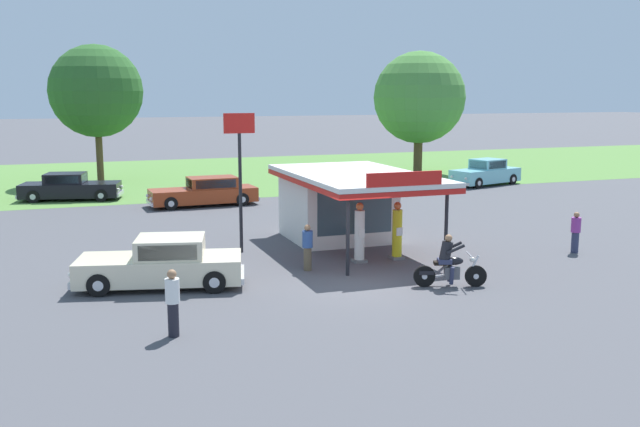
{
  "coord_description": "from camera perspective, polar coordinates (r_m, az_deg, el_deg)",
  "views": [
    {
      "loc": [
        -8.08,
        -18.82,
        5.66
      ],
      "look_at": [
        0.33,
        4.43,
        1.4
      ],
      "focal_mm": 39.37,
      "sensor_mm": 36.0,
      "label": 1
    }
  ],
  "objects": [
    {
      "name": "ground_plane",
      "position": [
        21.25,
        3.26,
        -5.69
      ],
      "size": [
        300.0,
        300.0,
        0.0
      ],
      "primitive_type": "plane",
      "color": "#4C4C51"
    },
    {
      "name": "grass_verge_strip",
      "position": [
        49.8,
        -10.42,
        3.1
      ],
      "size": [
        120.0,
        24.0,
        0.01
      ],
      "primitive_type": "cube",
      "color": "#56843D",
      "rests_on": "ground"
    },
    {
      "name": "service_station_kiosk",
      "position": [
        26.89,
        1.78,
        1.19
      ],
      "size": [
        4.38,
        7.87,
        3.25
      ],
      "color": "silver",
      "rests_on": "ground"
    },
    {
      "name": "gas_pump_nearside",
      "position": [
        23.65,
        3.23,
        -1.76
      ],
      "size": [
        0.44,
        0.44,
        2.05
      ],
      "color": "slate",
      "rests_on": "ground"
    },
    {
      "name": "gas_pump_offside",
      "position": [
        24.23,
        6.29,
        -1.58
      ],
      "size": [
        0.44,
        0.44,
        1.99
      ],
      "color": "slate",
      "rests_on": "ground"
    },
    {
      "name": "motorcycle_with_rider",
      "position": [
        21.05,
        10.45,
        -4.15
      ],
      "size": [
        2.08,
        0.91,
        1.58
      ],
      "color": "black",
      "rests_on": "ground"
    },
    {
      "name": "featured_classic_sedan",
      "position": [
        21.24,
        -12.7,
        -4.05
      ],
      "size": [
        5.2,
        2.93,
        1.49
      ],
      "color": "beige",
      "rests_on": "ground"
    },
    {
      "name": "parked_car_back_row_far_right",
      "position": [
        44.81,
        13.31,
        3.18
      ],
      "size": [
        5.18,
        3.05,
        1.61
      ],
      "color": "#7AC6D1",
      "rests_on": "ground"
    },
    {
      "name": "parked_car_back_row_centre_left",
      "position": [
        36.13,
        -9.31,
        1.71
      ],
      "size": [
        5.59,
        2.1,
        1.44
      ],
      "color": "#993819",
      "rests_on": "ground"
    },
    {
      "name": "parked_car_back_row_centre_right",
      "position": [
        40.56,
        2.05,
        2.8
      ],
      "size": [
        5.37,
        2.59,
        1.63
      ],
      "color": "#7AC6D1",
      "rests_on": "ground"
    },
    {
      "name": "parked_car_back_row_far_left",
      "position": [
        39.83,
        -19.66,
        1.99
      ],
      "size": [
        5.5,
        2.98,
        1.44
      ],
      "color": "black",
      "rests_on": "ground"
    },
    {
      "name": "bystander_admiring_sedan",
      "position": [
        26.66,
        20.06,
        -1.39
      ],
      "size": [
        0.34,
        0.34,
        1.48
      ],
      "color": "#2D3351",
      "rests_on": "ground"
    },
    {
      "name": "bystander_leaning_by_kiosk",
      "position": [
        22.56,
        -1.02,
        -2.71
      ],
      "size": [
        0.34,
        0.34,
        1.51
      ],
      "color": "brown",
      "rests_on": "ground"
    },
    {
      "name": "bystander_strolling_foreground",
      "position": [
        16.86,
        -11.88,
        -7.01
      ],
      "size": [
        0.34,
        0.34,
        1.62
      ],
      "color": "black",
      "rests_on": "ground"
    },
    {
      "name": "bystander_chatting_near_pumps",
      "position": [
        33.23,
        1.01,
        1.51
      ],
      "size": [
        0.36,
        0.36,
        1.65
      ],
      "color": "black",
      "rests_on": "ground"
    },
    {
      "name": "tree_oak_right",
      "position": [
        46.85,
        -17.74,
        9.3
      ],
      "size": [
        5.82,
        5.82,
        8.68
      ],
      "color": "brown",
      "rests_on": "ground"
    },
    {
      "name": "tree_oak_far_right",
      "position": [
        50.48,
        8.07,
        9.31
      ],
      "size": [
        6.45,
        6.45,
        8.57
      ],
      "color": "brown",
      "rests_on": "ground"
    },
    {
      "name": "roadside_pole_sign",
      "position": [
        24.88,
        -6.54,
        4.45
      ],
      "size": [
        1.1,
        0.12,
        4.97
      ],
      "color": "black",
      "rests_on": "ground"
    }
  ]
}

